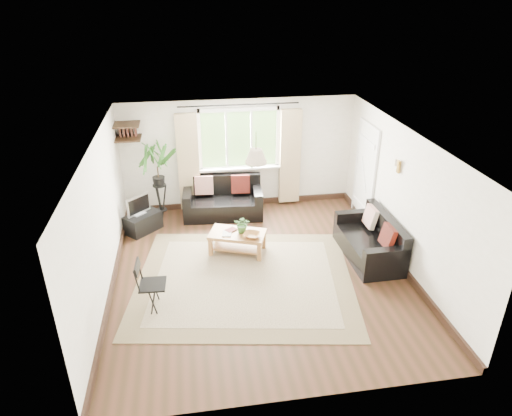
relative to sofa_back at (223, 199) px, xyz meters
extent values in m
plane|color=black|center=(0.43, -2.27, -0.39)|extent=(5.50, 5.50, 0.00)
plane|color=white|center=(0.43, -2.27, 2.01)|extent=(5.50, 5.50, 0.00)
cube|color=silver|center=(0.43, 0.48, 0.81)|extent=(5.00, 0.02, 2.40)
cube|color=silver|center=(0.43, -5.02, 0.81)|extent=(5.00, 0.02, 2.40)
cube|color=silver|center=(-2.07, -2.27, 0.81)|extent=(0.02, 5.50, 2.40)
cube|color=silver|center=(2.93, -2.27, 0.81)|extent=(0.02, 5.50, 2.40)
cube|color=#C2B897|center=(0.14, -2.47, -0.38)|extent=(4.06, 3.63, 0.02)
cube|color=silver|center=(2.90, -0.57, 0.61)|extent=(0.06, 0.96, 2.06)
imported|color=#366428|center=(0.23, -1.55, 0.18)|extent=(0.37, 0.34, 0.33)
imported|color=#996735|center=(0.37, -1.75, 0.06)|extent=(0.40, 0.40, 0.07)
imported|color=silver|center=(-0.14, -1.56, 0.03)|extent=(0.20, 0.25, 0.02)
imported|color=brown|center=(-0.02, -1.39, 0.03)|extent=(0.26, 0.25, 0.02)
cube|color=black|center=(-1.66, -0.45, -0.20)|extent=(0.79, 0.78, 0.38)
imported|color=#2D6023|center=(0.68, 0.36, 0.67)|extent=(0.14, 0.10, 0.27)
camera|label=1|loc=(-0.66, -8.82, 4.13)|focal=32.00mm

